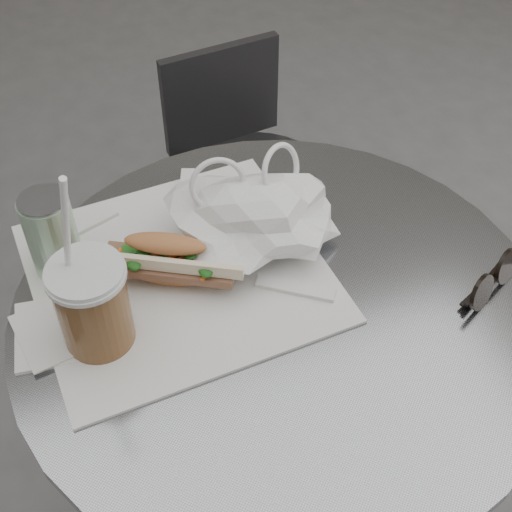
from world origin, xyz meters
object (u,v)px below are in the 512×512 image
object	(u,v)px
chair_far	(247,211)
drink_can	(52,235)
iced_coffee	(93,304)
sunglasses	(492,281)
banh_mi	(168,260)
cafe_table	(276,407)

from	to	relation	value
chair_far	drink_can	bearing A→B (deg)	39.25
iced_coffee	sunglasses	world-z (taller)	iced_coffee
drink_can	chair_far	bearing A→B (deg)	46.03
banh_mi	iced_coffee	xyz separation A→B (m)	(-0.12, -0.07, 0.03)
cafe_table	drink_can	distance (m)	0.47
cafe_table	chair_far	xyz separation A→B (m)	(0.17, 0.64, -0.15)
banh_mi	sunglasses	bearing A→B (deg)	5.84
chair_far	drink_can	distance (m)	0.81
sunglasses	drink_can	size ratio (longest dim) A/B	0.86
cafe_table	banh_mi	size ratio (longest dim) A/B	3.07
banh_mi	chair_far	bearing A→B (deg)	88.83
banh_mi	drink_can	bearing A→B (deg)	-179.68
banh_mi	iced_coffee	world-z (taller)	iced_coffee
sunglasses	chair_far	bearing A→B (deg)	72.45
chair_far	cafe_table	bearing A→B (deg)	68.43
banh_mi	cafe_table	bearing A→B (deg)	-7.51
drink_can	cafe_table	bearing A→B (deg)	-31.60
iced_coffee	sunglasses	bearing A→B (deg)	-10.61
cafe_table	drink_can	world-z (taller)	drink_can
chair_far	banh_mi	xyz separation A→B (m)	(-0.30, -0.54, 0.47)
chair_far	sunglasses	world-z (taller)	sunglasses
iced_coffee	drink_can	world-z (taller)	iced_coffee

